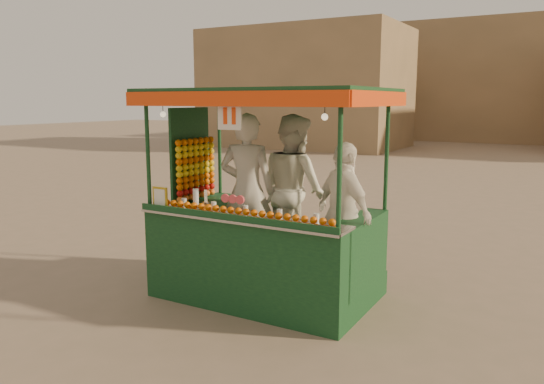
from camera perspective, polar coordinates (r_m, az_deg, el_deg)
The scene contains 7 objects.
ground at distance 6.91m, azimuth -2.56°, elevation -10.41°, with size 90.00×90.00×0.00m, color #766654.
building_left at distance 28.37m, azimuth 3.65°, elevation 11.02°, with size 10.00×6.00×6.00m, color #987956.
building_center at distance 35.91m, azimuth 21.29°, elevation 10.93°, with size 14.00×7.00×7.00m, color #987956.
juice_cart at distance 6.43m, azimuth -1.53°, elevation -4.36°, with size 2.78×1.80×2.52m.
vendor_left at distance 6.71m, azimuth -2.68°, elevation 0.19°, with size 0.80×0.62×1.94m.
vendor_middle at distance 6.88m, azimuth 2.38°, elevation 0.36°, with size 1.18×1.11×1.93m.
vendor_right at distance 6.15m, azimuth 7.74°, elevation -2.25°, with size 1.02×0.86×1.63m.
Camera 1 is at (3.47, -5.48, 2.38)m, focal length 35.02 mm.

